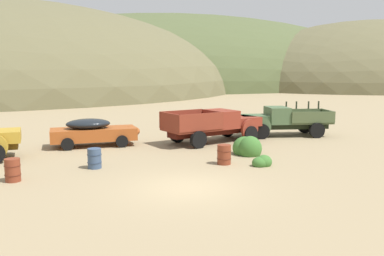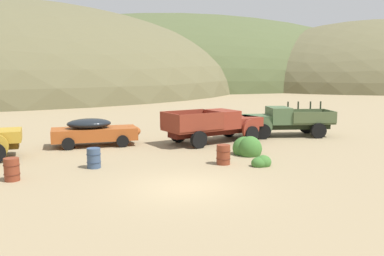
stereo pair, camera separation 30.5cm
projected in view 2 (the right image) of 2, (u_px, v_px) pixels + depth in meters
ground_plane at (184, 188)px, 15.61m from camera, size 300.00×300.00×0.00m
hill_far_right at (190, 87)px, 95.40m from camera, size 113.58×54.84×31.77m
hill_center at (384, 87)px, 94.82m from camera, size 74.70×56.69×29.29m
car_oxide_orange at (97, 131)px, 23.94m from camera, size 5.02×2.14×1.57m
truck_rust_red at (220, 125)px, 25.20m from camera, size 6.42×3.62×1.91m
truck_weathered_green at (280, 121)px, 27.18m from camera, size 6.12×3.26×2.16m
oil_drum_foreground at (223, 155)px, 19.35m from camera, size 0.67×0.67×0.91m
oil_drum_by_truck at (94, 158)px, 18.65m from camera, size 0.64×0.64×0.89m
oil_drum_spare at (12, 169)px, 16.53m from camera, size 0.63×0.63×0.91m
bush_back_edge at (248, 149)px, 21.51m from camera, size 1.57×1.51×1.28m
bush_near_barrel at (261, 163)px, 19.02m from camera, size 0.95×0.69×0.64m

